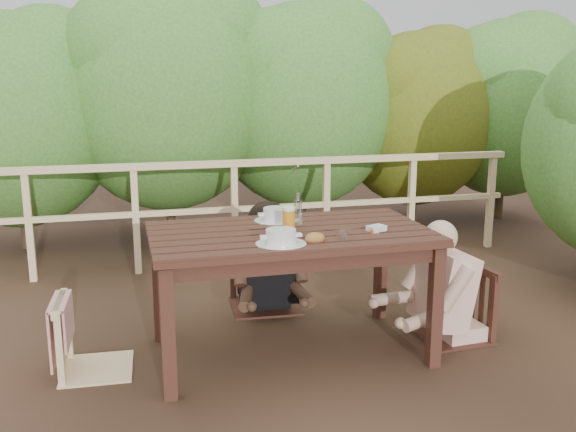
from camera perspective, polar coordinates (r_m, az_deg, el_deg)
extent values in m
plane|color=#472E1F|center=(4.25, 0.18, -12.08)|extent=(60.00, 60.00, 0.00)
cube|color=#381D15|center=(4.10, 0.18, -6.96)|extent=(1.74, 0.98, 0.80)
cube|color=beige|center=(4.02, -17.10, -7.36)|extent=(0.46, 0.46, 0.88)
cube|color=#381D15|center=(4.86, -2.10, -2.36)|extent=(0.55, 0.55, 1.05)
cube|color=#381D15|center=(4.47, 14.66, -4.85)|extent=(0.49, 0.49, 0.93)
cube|color=beige|center=(5.95, -4.81, 0.19)|extent=(5.60, 0.10, 1.01)
cylinder|color=white|center=(3.66, -0.64, -1.96)|extent=(0.30, 0.30, 0.10)
cylinder|color=white|center=(4.24, -1.04, 0.07)|extent=(0.30, 0.30, 0.10)
ellipsoid|color=#A46638|center=(3.71, 2.43, -2.01)|extent=(0.12, 0.09, 0.07)
cylinder|color=gold|center=(3.99, 0.08, -0.30)|extent=(0.08, 0.08, 0.16)
cylinder|color=silver|center=(4.08, 0.90, 0.48)|extent=(0.05, 0.05, 0.23)
cylinder|color=silver|center=(3.78, 4.97, -1.72)|extent=(0.06, 0.06, 0.07)
cube|color=white|center=(4.00, 7.94, -1.20)|extent=(0.13, 0.11, 0.05)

